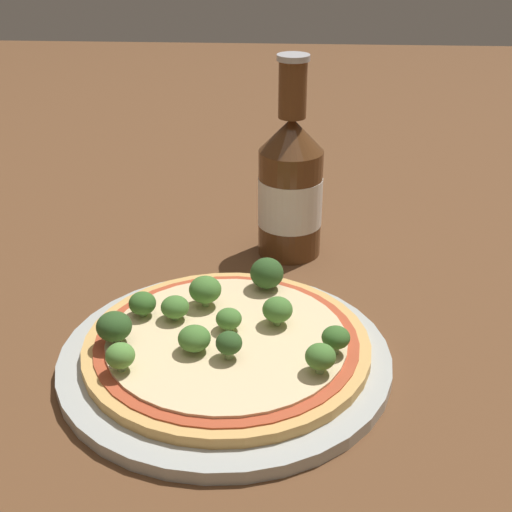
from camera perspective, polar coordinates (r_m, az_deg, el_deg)
name	(u,v)px	position (r m, az deg, el deg)	size (l,w,h in m)	color
ground_plane	(209,370)	(0.63, -3.79, -9.05)	(3.00, 3.00, 0.00)	brown
plate	(225,359)	(0.63, -2.48, -8.20)	(0.29, 0.29, 0.01)	#B2B7B2
pizza	(227,344)	(0.63, -2.33, -7.04)	(0.25, 0.25, 0.01)	tan
broccoli_floret_0	(175,307)	(0.65, -6.50, -4.09)	(0.03, 0.03, 0.02)	#89A866
broccoli_floret_1	(205,290)	(0.66, -4.09, -2.71)	(0.03, 0.03, 0.03)	#89A866
broccoli_floret_2	(229,319)	(0.63, -2.19, -5.05)	(0.02, 0.02, 0.02)	#89A866
broccoli_floret_3	(120,356)	(0.59, -10.81, -7.86)	(0.02, 0.02, 0.02)	#89A866
broccoli_floret_4	(336,338)	(0.60, 6.41, -6.53)	(0.02, 0.02, 0.02)	#89A866
broccoli_floret_5	(194,339)	(0.60, -4.96, -6.59)	(0.03, 0.03, 0.02)	#89A866
broccoli_floret_6	(113,329)	(0.62, -11.36, -5.74)	(0.03, 0.03, 0.03)	#89A866
broccoli_floret_7	(229,343)	(0.59, -2.18, -7.00)	(0.02, 0.02, 0.02)	#89A866
broccoli_floret_8	(278,310)	(0.64, 1.73, -4.33)	(0.03, 0.03, 0.03)	#89A866
broccoli_floret_9	(267,273)	(0.69, 0.87, -1.39)	(0.03, 0.03, 0.03)	#89A866
broccoli_floret_10	(320,357)	(0.58, 5.18, -8.04)	(0.02, 0.02, 0.03)	#89A866
broccoli_floret_11	(142,303)	(0.66, -9.08, -3.77)	(0.02, 0.02, 0.02)	#89A866
beer_bottle	(290,186)	(0.79, 2.77, 5.63)	(0.07, 0.07, 0.22)	#563319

